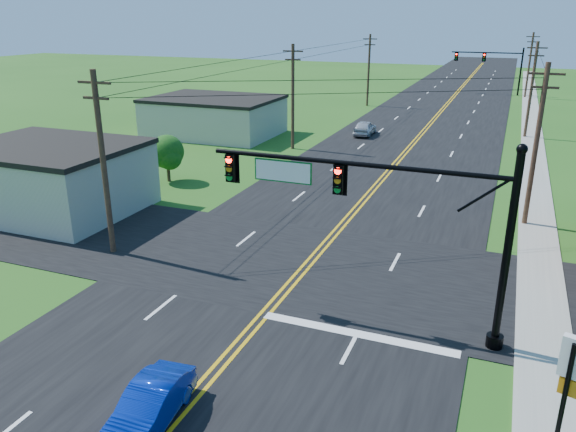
% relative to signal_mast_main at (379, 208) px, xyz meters
% --- Properties ---
extents(ground, '(260.00, 260.00, 0.00)m').
position_rel_signal_mast_main_xyz_m(ground, '(-4.34, -8.00, -4.75)').
color(ground, '#214F16').
rests_on(ground, ground).
extents(road_main, '(16.00, 220.00, 0.04)m').
position_rel_signal_mast_main_xyz_m(road_main, '(-4.34, 42.00, -4.73)').
color(road_main, black).
rests_on(road_main, ground).
extents(road_cross, '(70.00, 10.00, 0.04)m').
position_rel_signal_mast_main_xyz_m(road_cross, '(-4.34, 4.00, -4.73)').
color(road_cross, black).
rests_on(road_cross, ground).
extents(sidewalk, '(2.00, 160.00, 0.08)m').
position_rel_signal_mast_main_xyz_m(sidewalk, '(6.16, 32.00, -4.71)').
color(sidewalk, gray).
rests_on(sidewalk, ground).
extents(signal_mast_main, '(11.30, 0.60, 7.48)m').
position_rel_signal_mast_main_xyz_m(signal_mast_main, '(0.00, 0.00, 0.00)').
color(signal_mast_main, black).
rests_on(signal_mast_main, ground).
extents(signal_mast_far, '(10.98, 0.60, 7.48)m').
position_rel_signal_mast_main_xyz_m(signal_mast_far, '(0.10, 72.00, -0.20)').
color(signal_mast_far, black).
rests_on(signal_mast_far, ground).
extents(cream_bldg_near, '(10.20, 8.20, 4.10)m').
position_rel_signal_mast_main_xyz_m(cream_bldg_near, '(-21.34, 6.00, -2.69)').
color(cream_bldg_near, beige).
rests_on(cream_bldg_near, ground).
extents(cream_bldg_far, '(12.20, 9.20, 3.70)m').
position_rel_signal_mast_main_xyz_m(cream_bldg_far, '(-23.34, 30.00, -2.89)').
color(cream_bldg_far, beige).
rests_on(cream_bldg_far, ground).
extents(utility_pole_left_a, '(1.80, 0.28, 9.00)m').
position_rel_signal_mast_main_xyz_m(utility_pole_left_a, '(-13.84, 2.00, -0.03)').
color(utility_pole_left_a, '#341F17').
rests_on(utility_pole_left_a, ground).
extents(utility_pole_left_b, '(1.80, 0.28, 9.00)m').
position_rel_signal_mast_main_xyz_m(utility_pole_left_b, '(-13.84, 27.00, -0.03)').
color(utility_pole_left_b, '#341F17').
rests_on(utility_pole_left_b, ground).
extents(utility_pole_left_c, '(1.80, 0.28, 9.00)m').
position_rel_signal_mast_main_xyz_m(utility_pole_left_c, '(-13.84, 54.00, -0.03)').
color(utility_pole_left_c, '#341F17').
rests_on(utility_pole_left_c, ground).
extents(utility_pole_right_a, '(1.80, 0.28, 9.00)m').
position_rel_signal_mast_main_xyz_m(utility_pole_right_a, '(5.46, 14.00, -0.03)').
color(utility_pole_right_a, '#341F17').
rests_on(utility_pole_right_a, ground).
extents(utility_pole_right_b, '(1.80, 0.28, 9.00)m').
position_rel_signal_mast_main_xyz_m(utility_pole_right_b, '(5.46, 40.00, -0.03)').
color(utility_pole_right_b, '#341F17').
rests_on(utility_pole_right_b, ground).
extents(utility_pole_right_c, '(1.80, 0.28, 9.00)m').
position_rel_signal_mast_main_xyz_m(utility_pole_right_c, '(5.46, 70.00, -0.03)').
color(utility_pole_right_c, '#341F17').
rests_on(utility_pole_right_c, ground).
extents(tree_left, '(2.40, 2.40, 3.37)m').
position_rel_signal_mast_main_xyz_m(tree_left, '(-18.34, 14.00, -2.59)').
color(tree_left, '#341F17').
rests_on(tree_left, ground).
extents(blue_car, '(1.67, 3.85, 1.23)m').
position_rel_signal_mast_main_xyz_m(blue_car, '(-4.67, -7.97, -4.13)').
color(blue_car, '#0727AC').
rests_on(blue_car, ground).
extents(distant_car, '(1.78, 4.24, 1.43)m').
position_rel_signal_mast_main_xyz_m(distant_car, '(-9.32, 35.11, -4.03)').
color(distant_car, '#BBBCC1').
rests_on(distant_car, ground).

